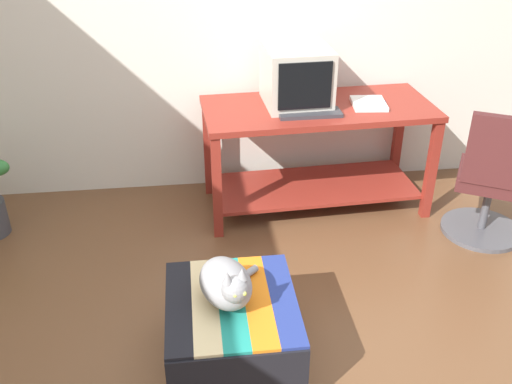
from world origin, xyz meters
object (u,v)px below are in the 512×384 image
(office_chair, at_px, (491,185))
(keyboard, at_px, (310,113))
(desk, at_px, (317,138))
(tv_monitor, at_px, (297,77))
(book, at_px, (369,103))
(ottoman_with_blanket, at_px, (232,331))
(cat, at_px, (227,284))

(office_chair, bearing_deg, keyboard, 9.25)
(desk, distance_m, office_chair, 1.15)
(tv_monitor, bearing_deg, book, -13.65)
(keyboard, height_order, book, book)
(tv_monitor, bearing_deg, office_chair, -30.51)
(ottoman_with_blanket, xyz_separation_m, office_chair, (1.71, 0.89, 0.20))
(tv_monitor, distance_m, keyboard, 0.28)
(desk, bearing_deg, cat, -119.48)
(desk, height_order, office_chair, office_chair)
(cat, bearing_deg, desk, 46.70)
(desk, bearing_deg, office_chair, -31.34)
(book, height_order, cat, book)
(cat, bearing_deg, book, 36.58)
(desk, height_order, tv_monitor, tv_monitor)
(book, distance_m, ottoman_with_blanket, 1.84)
(keyboard, xyz_separation_m, ottoman_with_blanket, (-0.62, -1.29, -0.57))
(book, relative_size, cat, 0.62)
(desk, bearing_deg, tv_monitor, 155.66)
(desk, relative_size, tv_monitor, 3.25)
(desk, distance_m, ottoman_with_blanket, 1.64)
(book, xyz_separation_m, cat, (-1.05, -1.41, -0.29))
(keyboard, distance_m, cat, 1.46)
(desk, bearing_deg, keyboard, -123.51)
(desk, relative_size, cat, 3.86)
(ottoman_with_blanket, relative_size, cat, 1.69)
(ottoman_with_blanket, bearing_deg, tv_monitor, 69.39)
(desk, xyz_separation_m, tv_monitor, (-0.14, 0.06, 0.42))
(ottoman_with_blanket, relative_size, office_chair, 0.76)
(desk, distance_m, keyboard, 0.30)
(desk, xyz_separation_m, ottoman_with_blanket, (-0.71, -1.44, -0.33))
(cat, xyz_separation_m, office_chair, (1.73, 0.89, -0.09))
(desk, xyz_separation_m, keyboard, (-0.09, -0.15, 0.25))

